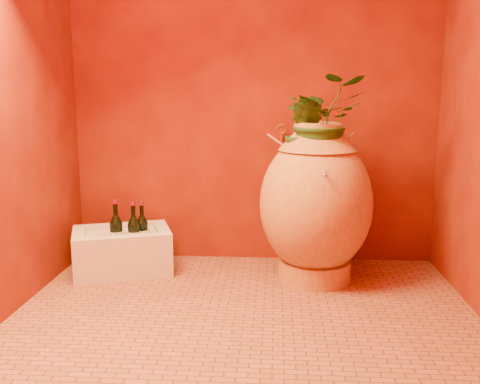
# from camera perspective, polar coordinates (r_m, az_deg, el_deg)

# --- Properties ---
(floor) EXTENTS (2.50, 2.50, 0.00)m
(floor) POSITION_cam_1_polar(r_m,az_deg,el_deg) (2.95, 0.51, -12.87)
(floor) COLOR #964931
(floor) RESTS_ON ground
(wall_back) EXTENTS (2.50, 0.02, 2.50)m
(wall_back) POSITION_cam_1_polar(r_m,az_deg,el_deg) (3.71, 1.47, 11.76)
(wall_back) COLOR #5A0C05
(wall_back) RESTS_ON ground
(wall_left) EXTENTS (0.02, 2.00, 2.50)m
(wall_left) POSITION_cam_1_polar(r_m,az_deg,el_deg) (3.05, -24.10, 11.09)
(wall_left) COLOR #5A0C05
(wall_left) RESTS_ON ground
(amphora) EXTENTS (0.90, 0.90, 1.00)m
(amphora) POSITION_cam_1_polar(r_m,az_deg,el_deg) (3.35, 8.09, -1.20)
(amphora) COLOR #C17C36
(amphora) RESTS_ON floor
(stone_basin) EXTENTS (0.72, 0.62, 0.29)m
(stone_basin) POSITION_cam_1_polar(r_m,az_deg,el_deg) (3.63, -12.46, -6.24)
(stone_basin) COLOR beige
(stone_basin) RESTS_ON floor
(wine_bottle_a) EXTENTS (0.08, 0.08, 0.33)m
(wine_bottle_a) POSITION_cam_1_polar(r_m,az_deg,el_deg) (3.52, -11.24, -4.40)
(wine_bottle_a) COLOR black
(wine_bottle_a) RESTS_ON stone_basin
(wine_bottle_b) EXTENTS (0.08, 0.08, 0.32)m
(wine_bottle_b) POSITION_cam_1_polar(r_m,az_deg,el_deg) (3.57, -10.37, -4.22)
(wine_bottle_b) COLOR black
(wine_bottle_b) RESTS_ON stone_basin
(wine_bottle_c) EXTENTS (0.08, 0.08, 0.35)m
(wine_bottle_c) POSITION_cam_1_polar(r_m,az_deg,el_deg) (3.53, -13.04, -4.36)
(wine_bottle_c) COLOR black
(wine_bottle_c) RESTS_ON stone_basin
(wall_tap) EXTENTS (0.07, 0.15, 0.16)m
(wall_tap) POSITION_cam_1_polar(r_m,az_deg,el_deg) (3.63, 4.41, 6.07)
(wall_tap) COLOR #B47029
(wall_tap) RESTS_ON wall_back
(plant_main) EXTENTS (0.56, 0.51, 0.53)m
(plant_main) POSITION_cam_1_polar(r_m,az_deg,el_deg) (3.27, 8.79, 7.63)
(plant_main) COLOR #1C4518
(plant_main) RESTS_ON amphora
(plant_side) EXTENTS (0.28, 0.26, 0.41)m
(plant_side) POSITION_cam_1_polar(r_m,az_deg,el_deg) (3.24, 6.76, 6.35)
(plant_side) COLOR #1C4518
(plant_side) RESTS_ON amphora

